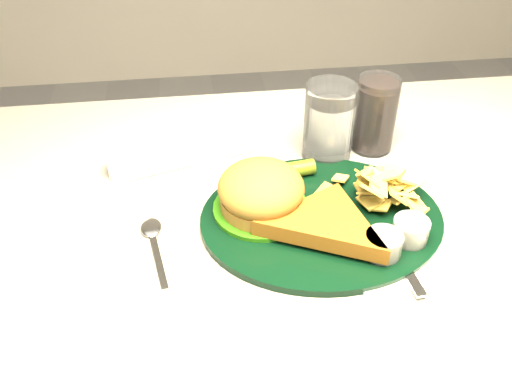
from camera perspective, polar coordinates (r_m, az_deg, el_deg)
table at (r=1.09m, az=1.58°, el=-18.27°), size 1.20×0.80×0.75m
dinner_plate at (r=0.80m, az=6.71°, el=-0.85°), size 0.35×0.29×0.08m
water_glass at (r=0.92m, az=7.30°, el=6.94°), size 0.10×0.10×0.13m
cola_glass at (r=0.96m, az=11.83°, el=7.58°), size 0.07×0.07×0.13m
fork_napkin at (r=0.79m, az=13.75°, el=-5.65°), size 0.16×0.20×0.01m
spoon at (r=0.76m, az=-9.72°, el=-6.80°), size 0.06×0.14×0.01m
ramekin at (r=0.92m, az=-13.18°, el=2.58°), size 0.06×0.06×0.03m
wrapped_straw at (r=0.93m, az=-6.67°, el=2.79°), size 0.24×0.14×0.01m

